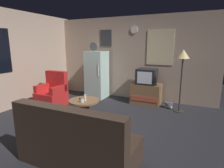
% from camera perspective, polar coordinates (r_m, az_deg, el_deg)
% --- Properties ---
extents(ground_plane, '(12.00, 12.00, 0.00)m').
position_cam_1_polar(ground_plane, '(4.07, -6.61, -12.72)').
color(ground_plane, '#232328').
extents(wall_with_art, '(5.20, 0.12, 2.55)m').
position_cam_1_polar(wall_with_art, '(5.93, 5.68, 7.95)').
color(wall_with_art, tan).
rests_on(wall_with_art, ground_plane).
extents(wall_left_with_window, '(0.12, 5.20, 2.60)m').
position_cam_1_polar(wall_left_with_window, '(5.51, -30.39, 6.28)').
color(wall_left_with_window, tan).
rests_on(wall_left_with_window, ground_plane).
extents(fridge, '(0.60, 0.62, 1.77)m').
position_cam_1_polar(fridge, '(5.97, -4.72, 2.92)').
color(fridge, silver).
rests_on(fridge, ground_plane).
extents(tv_stand, '(0.84, 0.53, 0.59)m').
position_cam_1_polar(tv_stand, '(5.50, 10.49, -2.97)').
color(tv_stand, brown).
rests_on(tv_stand, ground_plane).
extents(crt_tv, '(0.54, 0.51, 0.44)m').
position_cam_1_polar(crt_tv, '(5.39, 10.66, 2.32)').
color(crt_tv, black).
rests_on(crt_tv, tv_stand).
extents(standing_lamp, '(0.32, 0.32, 1.59)m').
position_cam_1_polar(standing_lamp, '(4.87, 21.04, 7.23)').
color(standing_lamp, '#332D28').
rests_on(standing_lamp, ground_plane).
extents(coffee_table, '(0.72, 0.72, 0.43)m').
position_cam_1_polar(coffee_table, '(4.46, -8.56, -7.55)').
color(coffee_table, brown).
rests_on(coffee_table, ground_plane).
extents(wine_glass, '(0.05, 0.05, 0.15)m').
position_cam_1_polar(wine_glass, '(4.30, -8.32, -4.19)').
color(wine_glass, silver).
rests_on(wine_glass, coffee_table).
extents(mug_ceramic_white, '(0.08, 0.08, 0.09)m').
position_cam_1_polar(mug_ceramic_white, '(4.21, -9.23, -5.01)').
color(mug_ceramic_white, silver).
rests_on(mug_ceramic_white, coffee_table).
extents(mug_ceramic_tan, '(0.08, 0.08, 0.09)m').
position_cam_1_polar(mug_ceramic_tan, '(4.22, -9.24, -4.94)').
color(mug_ceramic_tan, tan).
rests_on(mug_ceramic_tan, coffee_table).
extents(remote_control, '(0.15, 0.05, 0.02)m').
position_cam_1_polar(remote_control, '(4.45, -9.23, -4.52)').
color(remote_control, black).
rests_on(remote_control, coffee_table).
extents(armchair, '(0.68, 0.68, 0.96)m').
position_cam_1_polar(armchair, '(5.50, -17.88, -2.87)').
color(armchair, red).
rests_on(armchair, ground_plane).
extents(couch, '(1.70, 0.80, 0.92)m').
position_cam_1_polar(couch, '(2.83, -10.76, -17.59)').
color(couch, '#38281E').
rests_on(couch, ground_plane).
extents(book_stack, '(0.20, 0.17, 0.15)m').
position_cam_1_polar(book_stack, '(5.32, 17.06, -6.28)').
color(book_stack, beige).
rests_on(book_stack, ground_plane).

